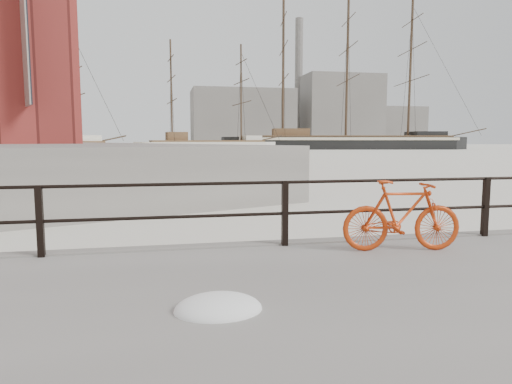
{
  "coord_description": "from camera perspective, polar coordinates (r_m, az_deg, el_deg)",
  "views": [
    {
      "loc": [
        -5.32,
        -6.83,
        1.96
      ],
      "look_at": [
        -3.62,
        1.5,
        1.0
      ],
      "focal_mm": 32.0,
      "sensor_mm": 36.0,
      "label": 1
    }
  ],
  "objects": [
    {
      "name": "ground",
      "position": [
        8.87,
        25.87,
        -6.98
      ],
      "size": [
        400.0,
        400.0,
        0.0
      ],
      "primitive_type": "plane",
      "color": "white",
      "rests_on": "ground"
    },
    {
      "name": "guardrail",
      "position": [
        8.61,
        26.76,
        -1.66
      ],
      "size": [
        28.0,
        0.1,
        1.0
      ],
      "primitive_type": null,
      "color": "black",
      "rests_on": "promenade"
    },
    {
      "name": "bicycle",
      "position": [
        6.98,
        17.76,
        -2.83
      ],
      "size": [
        1.75,
        0.51,
        1.04
      ],
      "primitive_type": "imported",
      "rotation": [
        0.0,
        0.0,
        -0.15
      ],
      "color": "#B7330C",
      "rests_on": "promenade"
    },
    {
      "name": "barque_black",
      "position": [
        103.91,
        11.12,
        5.27
      ],
      "size": [
        64.19,
        29.62,
        34.84
      ],
      "primitive_type": null,
      "rotation": [
        0.0,
        0.0,
        -0.16
      ],
      "color": "black",
      "rests_on": "ground"
    },
    {
      "name": "schooner_mid",
      "position": [
        86.55,
        -6.05,
        5.13
      ],
      "size": [
        30.25,
        15.61,
        20.85
      ],
      "primitive_type": null,
      "rotation": [
        0.0,
        0.0,
        0.12
      ],
      "color": "beige",
      "rests_on": "ground"
    },
    {
      "name": "schooner_left",
      "position": [
        75.72,
        -25.96,
        4.33
      ],
      "size": [
        29.6,
        21.59,
        20.23
      ],
      "primitive_type": null,
      "rotation": [
        0.0,
        0.0,
        0.39
      ],
      "color": "silver",
      "rests_on": "ground"
    },
    {
      "name": "industrial_west",
      "position": [
        149.16,
        -1.78,
        9.17
      ],
      "size": [
        32.0,
        18.0,
        18.0
      ],
      "primitive_type": "cube",
      "color": "gray",
      "rests_on": "ground"
    },
    {
      "name": "industrial_mid",
      "position": [
        163.68,
        10.26,
        9.88
      ],
      "size": [
        26.0,
        20.0,
        24.0
      ],
      "primitive_type": "cube",
      "color": "gray",
      "rests_on": "ground"
    },
    {
      "name": "industrial_east",
      "position": [
        177.65,
        16.59,
        7.83
      ],
      "size": [
        20.0,
        16.0,
        14.0
      ],
      "primitive_type": "cube",
      "color": "gray",
      "rests_on": "ground"
    },
    {
      "name": "smokestack",
      "position": [
        165.03,
        5.36,
        13.42
      ],
      "size": [
        2.8,
        2.8,
        44.0
      ],
      "primitive_type": "cylinder",
      "color": "gray",
      "rests_on": "ground"
    }
  ]
}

